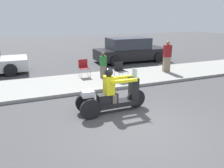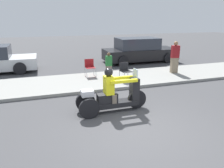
{
  "view_description": "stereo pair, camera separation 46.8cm",
  "coord_description": "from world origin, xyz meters",
  "px_view_note": "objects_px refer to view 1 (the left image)",
  "views": [
    {
      "loc": [
        -2.69,
        -4.6,
        2.9
      ],
      "look_at": [
        -0.28,
        1.33,
        0.91
      ],
      "focal_mm": 35.0,
      "sensor_mm": 36.0,
      "label": 1
    },
    {
      "loc": [
        -2.25,
        -4.76,
        2.9
      ],
      "look_at": [
        -0.28,
        1.33,
        0.91
      ],
      "focal_mm": 35.0,
      "sensor_mm": 36.0,
      "label": 2
    }
  ],
  "objects_px": {
    "motorcycle_trike": "(112,96)",
    "spectator_by_tree": "(103,66)",
    "spectator_far_back": "(167,57)",
    "folding_chair_set_back": "(84,66)",
    "folding_chair_curbside": "(120,69)",
    "parked_car_lot_center": "(130,50)"
  },
  "relations": [
    {
      "from": "folding_chair_curbside",
      "to": "parked_car_lot_center",
      "type": "xyz_separation_m",
      "value": [
        2.64,
        4.25,
        0.11
      ]
    },
    {
      "from": "motorcycle_trike",
      "to": "spectator_far_back",
      "type": "distance_m",
      "value": 5.56
    },
    {
      "from": "spectator_by_tree",
      "to": "folding_chair_set_back",
      "type": "relative_size",
      "value": 1.47
    },
    {
      "from": "motorcycle_trike",
      "to": "spectator_by_tree",
      "type": "height_order",
      "value": "motorcycle_trike"
    },
    {
      "from": "spectator_by_tree",
      "to": "folding_chair_curbside",
      "type": "bearing_deg",
      "value": -49.43
    },
    {
      "from": "spectator_far_back",
      "to": "folding_chair_set_back",
      "type": "distance_m",
      "value": 4.31
    },
    {
      "from": "spectator_by_tree",
      "to": "motorcycle_trike",
      "type": "bearing_deg",
      "value": -105.64
    },
    {
      "from": "folding_chair_set_back",
      "to": "parked_car_lot_center",
      "type": "height_order",
      "value": "parked_car_lot_center"
    },
    {
      "from": "folding_chair_set_back",
      "to": "parked_car_lot_center",
      "type": "relative_size",
      "value": 0.17
    },
    {
      "from": "folding_chair_set_back",
      "to": "motorcycle_trike",
      "type": "bearing_deg",
      "value": -92.56
    },
    {
      "from": "motorcycle_trike",
      "to": "spectator_by_tree",
      "type": "xyz_separation_m",
      "value": [
        0.95,
        3.39,
        0.19
      ]
    },
    {
      "from": "spectator_far_back",
      "to": "folding_chair_set_back",
      "type": "height_order",
      "value": "spectator_far_back"
    },
    {
      "from": "spectator_far_back",
      "to": "motorcycle_trike",
      "type": "bearing_deg",
      "value": -143.05
    },
    {
      "from": "folding_chair_curbside",
      "to": "folding_chair_set_back",
      "type": "bearing_deg",
      "value": 136.86
    },
    {
      "from": "spectator_by_tree",
      "to": "folding_chair_set_back",
      "type": "distance_m",
      "value": 0.98
    },
    {
      "from": "motorcycle_trike",
      "to": "spectator_by_tree",
      "type": "relative_size",
      "value": 1.89
    },
    {
      "from": "spectator_far_back",
      "to": "folding_chair_set_back",
      "type": "relative_size",
      "value": 1.95
    },
    {
      "from": "spectator_by_tree",
      "to": "parked_car_lot_center",
      "type": "height_order",
      "value": "parked_car_lot_center"
    },
    {
      "from": "motorcycle_trike",
      "to": "folding_chair_set_back",
      "type": "distance_m",
      "value": 3.99
    },
    {
      "from": "spectator_by_tree",
      "to": "spectator_far_back",
      "type": "distance_m",
      "value": 3.49
    },
    {
      "from": "parked_car_lot_center",
      "to": "folding_chair_set_back",
      "type": "bearing_deg",
      "value": -142.95
    },
    {
      "from": "spectator_by_tree",
      "to": "folding_chair_curbside",
      "type": "distance_m",
      "value": 0.87
    }
  ]
}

